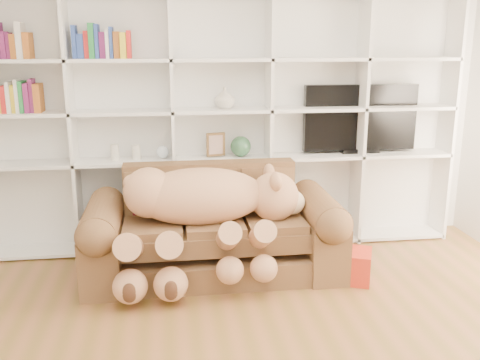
{
  "coord_description": "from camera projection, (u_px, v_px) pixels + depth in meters",
  "views": [
    {
      "loc": [
        -0.49,
        -2.53,
        1.92
      ],
      "look_at": [
        0.08,
        1.63,
        0.82
      ],
      "focal_mm": 40.0,
      "sensor_mm": 36.0,
      "label": 1
    }
  ],
  "objects": [
    {
      "name": "green_vase",
      "position": [
        241.0,
        146.0,
        4.97
      ],
      "size": [
        0.19,
        0.19,
        0.19
      ],
      "primitive_type": "sphere",
      "color": "#2D5938",
      "rests_on": "bookshelf"
    },
    {
      "name": "picture_frame",
      "position": [
        216.0,
        144.0,
        4.93
      ],
      "size": [
        0.18,
        0.06,
        0.22
      ],
      "primitive_type": "cube",
      "rotation": [
        0.0,
        0.0,
        0.18
      ],
      "color": "brown",
      "rests_on": "bookshelf"
    },
    {
      "name": "wall_back",
      "position": [
        219.0,
        102.0,
        5.03
      ],
      "size": [
        5.0,
        0.02,
        2.7
      ],
      "primitive_type": "cube",
      "color": "silver",
      "rests_on": "floor"
    },
    {
      "name": "shelf_vase",
      "position": [
        225.0,
        98.0,
        4.83
      ],
      "size": [
        0.19,
        0.19,
        0.19
      ],
      "primitive_type": "imported",
      "rotation": [
        0.0,
        0.0,
        -0.05
      ],
      "color": "beige",
      "rests_on": "bookshelf"
    },
    {
      "name": "gift_box",
      "position": [
        351.0,
        265.0,
        4.39
      ],
      "size": [
        0.41,
        0.4,
        0.25
      ],
      "primitive_type": "cube",
      "rotation": [
        0.0,
        0.0,
        -0.4
      ],
      "color": "red",
      "rests_on": "floor"
    },
    {
      "name": "teddy_bear",
      "position": [
        202.0,
        210.0,
        4.25
      ],
      "size": [
        1.56,
        0.86,
        0.9
      ],
      "rotation": [
        0.0,
        0.0,
        -0.04
      ],
      "color": "tan",
      "rests_on": "sofa"
    },
    {
      "name": "bookshelf",
      "position": [
        194.0,
        109.0,
        4.88
      ],
      "size": [
        4.43,
        0.35,
        2.4
      ],
      "color": "white",
      "rests_on": "floor"
    },
    {
      "name": "figurine_tall",
      "position": [
        115.0,
        152.0,
        4.82
      ],
      "size": [
        0.09,
        0.09,
        0.15
      ],
      "primitive_type": "cylinder",
      "rotation": [
        0.0,
        0.0,
        0.25
      ],
      "color": "beige",
      "rests_on": "bookshelf"
    },
    {
      "name": "tv",
      "position": [
        360.0,
        119.0,
        5.11
      ],
      "size": [
        1.1,
        0.18,
        0.65
      ],
      "color": "black",
      "rests_on": "bookshelf"
    },
    {
      "name": "sofa",
      "position": [
        213.0,
        234.0,
        4.5
      ],
      "size": [
        2.11,
        0.91,
        0.89
      ],
      "color": "brown",
      "rests_on": "floor"
    },
    {
      "name": "figurine_short",
      "position": [
        136.0,
        152.0,
        4.85
      ],
      "size": [
        0.08,
        0.08,
        0.14
      ],
      "primitive_type": "cylinder",
      "rotation": [
        0.0,
        0.0,
        -0.02
      ],
      "color": "beige",
      "rests_on": "bookshelf"
    },
    {
      "name": "throw_pillow",
      "position": [
        157.0,
        197.0,
        4.5
      ],
      "size": [
        0.41,
        0.3,
        0.39
      ],
      "primitive_type": "cube",
      "rotation": [
        -0.24,
        0.0,
        -0.26
      ],
      "color": "#560E1F",
      "rests_on": "sofa"
    },
    {
      "name": "snow_globe",
      "position": [
        163.0,
        152.0,
        4.88
      ],
      "size": [
        0.12,
        0.12,
        0.12
      ],
      "primitive_type": "sphere",
      "color": "white",
      "rests_on": "bookshelf"
    }
  ]
}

